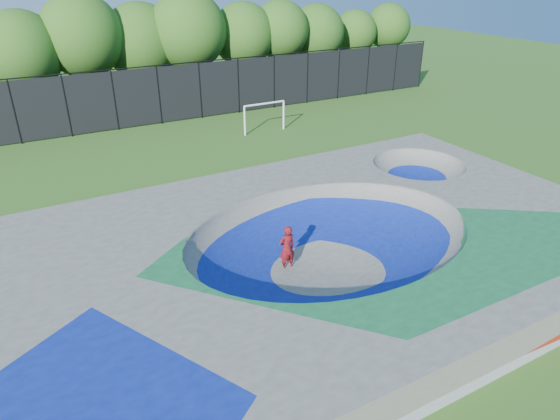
# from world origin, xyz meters

# --- Properties ---
(ground) EXTENTS (120.00, 120.00, 0.00)m
(ground) POSITION_xyz_m (0.00, 0.00, 0.00)
(ground) COLOR #2E5718
(ground) RESTS_ON ground
(skate_deck) EXTENTS (22.00, 14.00, 1.50)m
(skate_deck) POSITION_xyz_m (0.00, 0.00, 0.75)
(skate_deck) COLOR gray
(skate_deck) RESTS_ON ground
(skater) EXTENTS (0.67, 0.46, 1.78)m
(skater) POSITION_xyz_m (-1.54, 0.53, 0.89)
(skater) COLOR red
(skater) RESTS_ON ground
(skateboard) EXTENTS (0.80, 0.33, 0.05)m
(skateboard) POSITION_xyz_m (-1.54, 0.53, 0.03)
(skateboard) COLOR black
(skateboard) RESTS_ON ground
(soccer_goal) EXTENTS (3.02, 0.12, 1.99)m
(soccer_goal) POSITION_xyz_m (5.42, 15.71, 1.38)
(soccer_goal) COLOR white
(soccer_goal) RESTS_ON ground
(fence) EXTENTS (48.09, 0.09, 4.04)m
(fence) POSITION_xyz_m (0.00, 21.00, 2.10)
(fence) COLOR black
(fence) RESTS_ON ground
(treeline) EXTENTS (52.43, 7.24, 8.51)m
(treeline) POSITION_xyz_m (-0.83, 25.70, 5.03)
(treeline) COLOR #453522
(treeline) RESTS_ON ground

